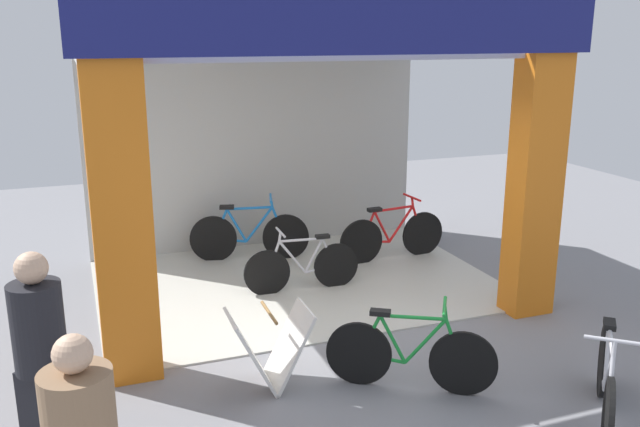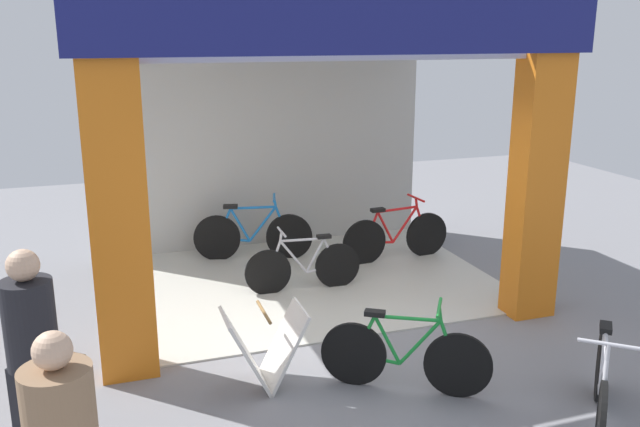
# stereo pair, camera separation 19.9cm
# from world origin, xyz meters

# --- Properties ---
(ground_plane) EXTENTS (17.85, 17.85, 0.00)m
(ground_plane) POSITION_xyz_m (0.00, 0.00, 0.00)
(ground_plane) COLOR gray
(ground_plane) RESTS_ON ground
(shop_facade) EXTENTS (5.13, 3.88, 3.61)m
(shop_facade) POSITION_xyz_m (0.00, 1.74, 1.92)
(shop_facade) COLOR beige
(shop_facade) RESTS_ON ground
(bicycle_inside_0) EXTENTS (1.47, 0.40, 0.81)m
(bicycle_inside_0) POSITION_xyz_m (-0.02, 1.47, 0.32)
(bicycle_inside_0) COLOR black
(bicycle_inside_0) RESTS_ON ground
(bicycle_inside_1) EXTENTS (1.63, 0.55, 0.92)m
(bicycle_inside_1) POSITION_xyz_m (-0.33, 2.85, 0.37)
(bicycle_inside_1) COLOR black
(bicycle_inside_1) RESTS_ON ground
(bicycle_inside_2) EXTENTS (1.63, 0.45, 0.90)m
(bicycle_inside_2) POSITION_xyz_m (1.56, 2.18, 0.36)
(bicycle_inside_2) COLOR black
(bicycle_inside_2) RESTS_ON ground
(bicycle_parked_0) EXTENTS (1.07, 1.25, 0.88)m
(bicycle_parked_0) POSITION_xyz_m (1.36, -2.16, 0.35)
(bicycle_parked_0) COLOR black
(bicycle_parked_0) RESTS_ON ground
(bicycle_parked_1) EXTENTS (1.32, 0.85, 0.84)m
(bicycle_parked_1) POSITION_xyz_m (0.11, -1.13, 0.34)
(bicycle_parked_1) COLOR black
(bicycle_parked_1) RESTS_ON ground
(sandwich_board_sign) EXTENTS (0.75, 0.52, 0.74)m
(sandwich_board_sign) POSITION_xyz_m (-1.05, -0.63, 0.37)
(sandwich_board_sign) COLOR silver
(sandwich_board_sign) RESTS_ON ground
(pedestrian_0) EXTENTS (0.62, 0.58, 1.68)m
(pedestrian_0) POSITION_xyz_m (-2.89, -1.24, 0.87)
(pedestrian_0) COLOR black
(pedestrian_0) RESTS_ON ground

